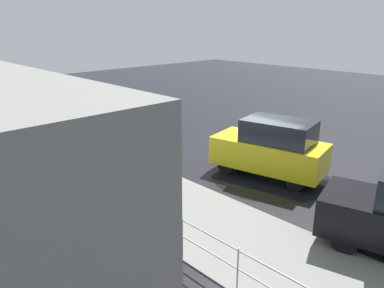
{
  "coord_description": "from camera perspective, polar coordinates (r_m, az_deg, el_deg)",
  "views": [
    {
      "loc": [
        -7.82,
        10.69,
        5.23
      ],
      "look_at": [
        1.73,
        1.58,
        0.9
      ],
      "focal_mm": 35.0,
      "sensor_mm": 36.0,
      "label": 1
    }
  ],
  "objects": [
    {
      "name": "ground_plane",
      "position": [
        14.24,
        9.45,
        -3.65
      ],
      "size": [
        60.0,
        60.0,
        0.0
      ],
      "primitive_type": "plane",
      "color": "black"
    },
    {
      "name": "kerb_strip",
      "position": [
        11.42,
        -3.58,
        -9.02
      ],
      "size": [
        24.0,
        3.2,
        0.04
      ],
      "primitive_type": "cube",
      "color": "slate",
      "rests_on": "ground"
    },
    {
      "name": "moving_hatchback",
      "position": [
        13.36,
        11.98,
        -0.59
      ],
      "size": [
        4.17,
        2.46,
        2.06
      ],
      "color": "yellow",
      "rests_on": "ground"
    },
    {
      "name": "fire_hydrant",
      "position": [
        14.42,
        -9.36,
        -1.67
      ],
      "size": [
        0.42,
        0.31,
        0.8
      ],
      "color": "gold",
      "rests_on": "ground"
    },
    {
      "name": "pedestrian",
      "position": [
        14.94,
        -10.41,
        1.23
      ],
      "size": [
        0.33,
        0.55,
        1.62
      ],
      "color": "silver",
      "rests_on": "ground"
    },
    {
      "name": "metal_railing",
      "position": [
        9.24,
        -4.96,
        -11.17
      ],
      "size": [
        8.19,
        0.04,
        1.05
      ],
      "color": "#B7BABF",
      "rests_on": "ground"
    },
    {
      "name": "sign_post",
      "position": [
        14.2,
        -13.69,
        2.72
      ],
      "size": [
        0.07,
        0.44,
        2.4
      ],
      "color": "#4C4C51",
      "rests_on": "ground"
    },
    {
      "name": "puddle_patch",
      "position": [
        13.58,
        11.84,
        -4.89
      ],
      "size": [
        4.18,
        4.18,
        0.01
      ],
      "primitive_type": "cylinder",
      "color": "black",
      "rests_on": "ground"
    }
  ]
}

